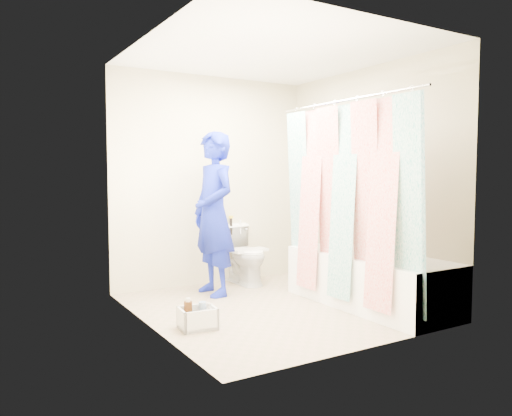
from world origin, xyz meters
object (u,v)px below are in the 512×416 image
bathtub (369,278)px  plumber (214,214)px  toilet (244,254)px  cleaning_caddy (199,319)px

bathtub → plumber: (-1.09, 1.19, 0.59)m
bathtub → toilet: size_ratio=2.55×
bathtub → cleaning_caddy: (-1.72, 0.20, -0.18)m
plumber → cleaning_caddy: 1.41m
toilet → bathtub: bearing=-71.8°
plumber → cleaning_caddy: size_ratio=5.41×
bathtub → cleaning_caddy: 1.74m
bathtub → cleaning_caddy: size_ratio=5.50×
toilet → cleaning_caddy: toilet is taller
toilet → plumber: plumber is taller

